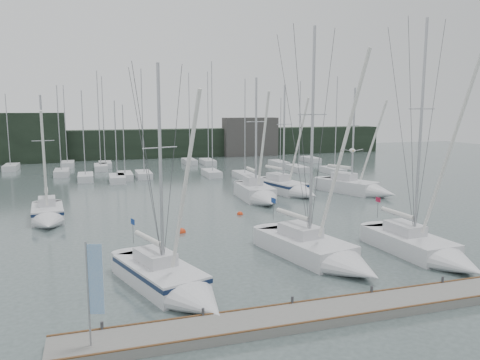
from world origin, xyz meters
name	(u,v)px	position (x,y,z in m)	size (l,w,h in m)	color
ground	(296,275)	(0.00, 0.00, 0.00)	(160.00, 160.00, 0.00)	#445251
dock	(344,310)	(0.00, -5.00, 0.20)	(24.00, 2.00, 0.40)	slate
far_treeline	(151,144)	(0.00, 62.00, 2.50)	(90.00, 4.00, 5.00)	black
far_building_left	(26,138)	(-20.00, 60.00, 4.00)	(12.00, 3.00, 8.00)	black
far_building_right	(250,137)	(18.00, 60.00, 3.50)	(10.00, 3.00, 7.00)	#413F3C
mast_forest	(143,170)	(-3.62, 41.60, 0.49)	(54.31, 23.98, 14.62)	silver
sailboat_near_left	(175,285)	(-6.58, -0.68, 0.52)	(5.13, 8.79, 11.81)	silver
sailboat_near_center	(327,256)	(2.44, 1.10, 0.52)	(4.95, 9.59, 14.44)	silver
sailboat_near_right	(431,252)	(8.55, -0.12, 0.52)	(3.21, 9.04, 14.87)	silver
sailboat_mid_a	(48,216)	(-13.53, 16.31, 0.56)	(2.87, 6.62, 10.55)	silver
sailboat_mid_c	(259,195)	(4.92, 19.20, 0.64)	(2.93, 7.96, 12.47)	silver
sailboat_mid_d	(290,189)	(9.20, 21.73, 0.60)	(4.68, 9.09, 11.97)	silver
sailboat_mid_e	(361,189)	(16.21, 19.51, 0.60)	(5.87, 8.90, 11.69)	silver
buoy_a	(182,232)	(-4.19, 10.44, 0.00)	(0.64, 0.64, 0.64)	red
buoy_b	(240,214)	(1.53, 14.57, 0.00)	(0.52, 0.52, 0.52)	red
dock_banner	(93,285)	(-10.24, -5.29, 2.68)	(0.57, 0.20, 3.87)	#9FA1A7
seagull	(352,150)	(1.80, -2.25, 6.84)	(0.97, 0.49, 0.20)	white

